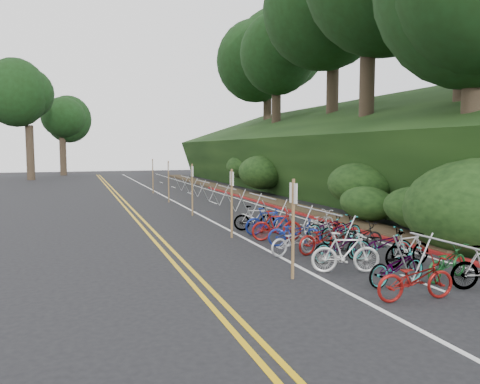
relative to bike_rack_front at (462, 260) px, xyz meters
name	(u,v)px	position (x,y,z in m)	size (l,w,h in m)	color
ground	(271,274)	(-2.84, 3.41, -0.90)	(120.00, 120.00, 0.00)	black
road_markings	(198,218)	(-2.21, 13.51, -0.90)	(7.47, 80.00, 0.01)	gold
red_curb	(280,208)	(2.86, 15.41, -0.85)	(0.25, 28.00, 0.10)	maroon
embankment	(332,158)	(10.12, 22.45, 1.67)	(14.30, 48.14, 9.11)	black
tree_cluster	(275,35)	(6.92, 25.45, 10.81)	(32.66, 54.22, 18.77)	#2D2319
bike_rack_front	(462,260)	(0.00, 0.00, 0.00)	(1.17, 3.18, 1.23)	gray
bike_racks_rest	(227,193)	(0.16, 16.41, -0.05)	(1.14, 23.00, 1.17)	gray
signpost_near	(293,222)	(-2.52, 2.81, 0.52)	(0.08, 0.40, 2.49)	brown
signposts_rest	(179,182)	(-2.24, 17.41, 0.53)	(0.08, 18.40, 2.50)	brown
bike_front	(294,241)	(-1.34, 5.16, -0.46)	(1.67, 0.58, 0.88)	#9E9EA3
bike_valet	(343,240)	(0.05, 4.66, -0.42)	(3.47, 10.84, 1.08)	maroon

